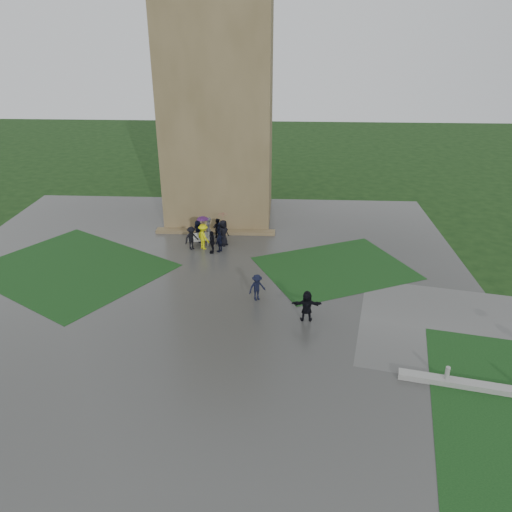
{
  "coord_description": "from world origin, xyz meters",
  "views": [
    {
      "loc": [
        4.92,
        -24.18,
        14.21
      ],
      "look_at": [
        3.42,
        4.03,
        1.2
      ],
      "focal_mm": 35.0,
      "sensor_mm": 36.0,
      "label": 1
    }
  ],
  "objects_px": {
    "tower": "(219,102)",
    "bench": "(199,239)",
    "pedestrian_mid": "(257,287)",
    "pedestrian_near": "(307,306)"
  },
  "relations": [
    {
      "from": "tower",
      "to": "bench",
      "type": "xyz_separation_m",
      "value": [
        -0.87,
        -6.78,
        -8.53
      ]
    },
    {
      "from": "tower",
      "to": "pedestrian_mid",
      "type": "height_order",
      "value": "tower"
    },
    {
      "from": "bench",
      "to": "pedestrian_mid",
      "type": "relative_size",
      "value": 1.01
    },
    {
      "from": "pedestrian_near",
      "to": "pedestrian_mid",
      "type": "bearing_deg",
      "value": -38.01
    },
    {
      "from": "bench",
      "to": "pedestrian_near",
      "type": "distance_m",
      "value": 12.05
    },
    {
      "from": "bench",
      "to": "pedestrian_mid",
      "type": "distance_m",
      "value": 8.84
    },
    {
      "from": "tower",
      "to": "bench",
      "type": "distance_m",
      "value": 10.93
    },
    {
      "from": "bench",
      "to": "pedestrian_mid",
      "type": "bearing_deg",
      "value": -73.34
    },
    {
      "from": "pedestrian_near",
      "to": "bench",
      "type": "bearing_deg",
      "value": -54.17
    },
    {
      "from": "tower",
      "to": "pedestrian_near",
      "type": "height_order",
      "value": "tower"
    }
  ]
}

